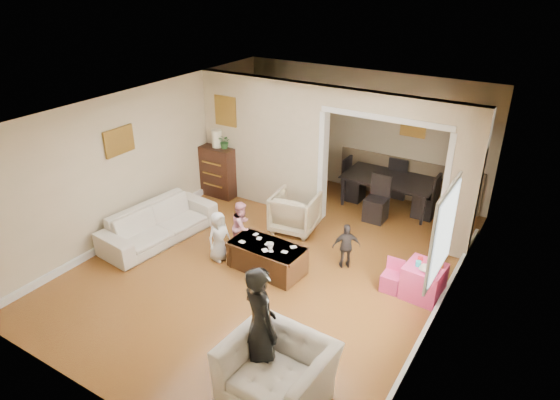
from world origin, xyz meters
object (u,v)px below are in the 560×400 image
Objects in this scene: dining_table at (388,193)px; armchair_front at (277,373)px; adult_person at (260,327)px; child_toddler at (346,246)px; armchair_back at (295,212)px; coffee_table at (267,258)px; child_kneel_b at (242,226)px; child_kneel_a at (219,236)px; sofa at (159,223)px; dresser at (219,171)px; play_table at (423,281)px; table_lamp at (217,138)px; cyan_cup at (418,264)px; coffee_cup at (270,246)px.

armchair_front is at bearing -83.00° from dining_table.
child_toddler is at bearing -58.94° from adult_person.
armchair_back is at bearing -61.12° from child_toddler.
child_toddler is (-0.17, 2.75, -0.41)m from adult_person.
coffee_table is 0.80m from child_kneel_b.
sofa is at bearing 106.08° from child_kneel_a.
armchair_front reaches higher than dining_table.
sofa is 4.20m from armchair_front.
dresser is 1.98× the size of play_table.
child_toddler is (1.33, -0.65, 0.02)m from armchair_back.
table_lamp reaches higher than coffee_table.
armchair_front is at bearing -152.85° from child_kneel_b.
dresser reaches higher than dining_table.
adult_person is (-1.04, -2.58, 0.23)m from cyan_cup.
adult_person reaches higher than armchair_back.
sofa is at bearing 31.92° from armchair_back.
table_lamp is 3.27m from coffee_table.
armchair_back is at bearing 120.05° from armchair_front.
dining_table is (-1.41, 2.61, -0.25)m from cyan_cup.
table_lamp reaches higher than sofa.
play_table is 3.09m from child_kneel_b.
cyan_cup is (2.27, 0.58, 0.34)m from coffee_table.
cyan_cup is 0.05× the size of adult_person.
play_table is 6.85× the size of cyan_cup.
adult_person is (3.67, -3.91, 0.26)m from dresser.
cyan_cup is 0.09× the size of child_kneel_a.
table_lamp is (-2.17, 0.51, 0.90)m from armchair_back.
table_lamp is at bearing 142.50° from coffee_cup.
armchair_back is 1.47× the size of play_table.
child_kneel_b is (-0.70, 0.30, 0.23)m from coffee_table.
child_kneel_b is (-0.42, -1.10, 0.09)m from armchair_back.
adult_person is (-0.31, 0.13, 0.43)m from armchair_front.
sofa is 1.34× the size of adult_person.
dining_table is 5.23m from adult_person.
cyan_cup is at bearing -73.82° from sofa.
sofa is 4.53m from cyan_cup.
child_kneel_a reaches higher than coffee_cup.
play_table is 0.34× the size of adult_person.
dresser is 1.24× the size of child_kneel_a.
child_kneel_b is 1.17× the size of child_toddler.
adult_person is at bearing -111.63° from sofa.
coffee_cup is 0.12× the size of child_kneel_a.
play_table is (2.27, 0.68, -0.24)m from coffee_cup.
cyan_cup reaches higher than play_table.
adult_person reaches higher than child_kneel_a.
armchair_front reaches higher than cyan_cup.
dresser reaches higher than child_kneel_a.
armchair_front is 10.90× the size of coffee_cup.
child_kneel_a is (-3.22, -0.78, 0.17)m from play_table.
child_kneel_b reaches higher than sofa.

